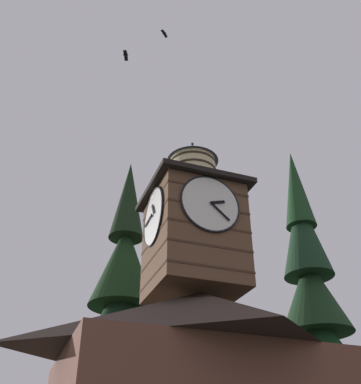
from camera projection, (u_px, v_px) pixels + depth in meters
name	position (u px, v px, depth m)	size (l,w,h in m)	color
clock_tower	(193.00, 226.00, 21.58)	(4.53, 4.53, 8.24)	brown
pine_tree_behind	(118.00, 355.00, 25.07)	(7.16, 7.16, 19.86)	#473323
pine_tree_aside	(319.00, 342.00, 24.60)	(5.86, 5.86, 20.14)	#473323
moon	(215.00, 319.00, 48.64)	(2.25, 2.25, 2.25)	silver
flying_bird_high	(126.00, 55.00, 24.28)	(0.43, 0.72, 0.15)	black
flying_bird_low	(164.00, 33.00, 23.06)	(0.46, 0.44, 0.11)	black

